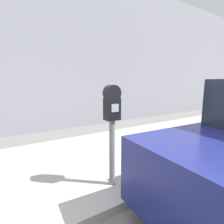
{
  "coord_description": "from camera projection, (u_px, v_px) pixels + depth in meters",
  "views": [
    {
      "loc": [
        -0.88,
        -0.73,
        1.54
      ],
      "look_at": [
        0.35,
        1.21,
        1.15
      ],
      "focal_mm": 28.0,
      "sensor_mm": 36.0,
      "label": 1
    }
  ],
  "objects": [
    {
      "name": "building_facade",
      "position": [
        32.0,
        46.0,
        5.13
      ],
      "size": [
        24.0,
        0.3,
        5.16
      ],
      "color": "gray",
      "rests_on": "ground_plane"
    },
    {
      "name": "sidewalk",
      "position": [
        67.0,
        166.0,
        3.16
      ],
      "size": [
        24.0,
        2.8,
        0.1
      ],
      "color": "#9E9B96",
      "rests_on": "ground_plane"
    },
    {
      "name": "parking_meter",
      "position": [
        112.0,
        118.0,
        2.34
      ],
      "size": [
        0.22,
        0.15,
        1.41
      ],
      "color": "slate",
      "rests_on": "sidewalk"
    }
  ]
}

